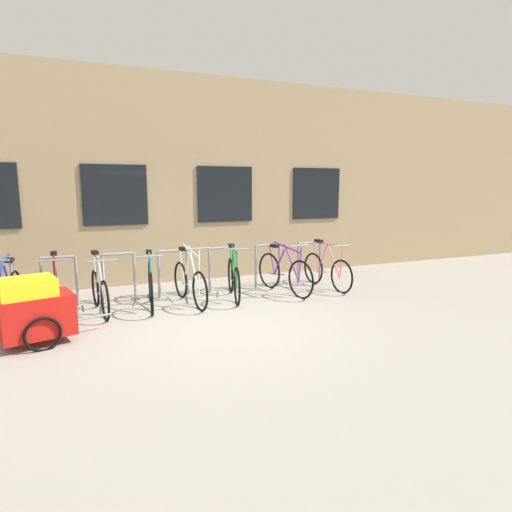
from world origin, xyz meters
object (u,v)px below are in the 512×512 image
(bicycle_blue, at_px, (7,296))
(bicycle_teal, at_px, (151,285))
(bicycle_maroon, at_px, (56,293))
(bicycle_white, at_px, (190,282))
(bicycle_purple, at_px, (284,273))
(bike_trailer, at_px, (35,309))
(bicycle_green, at_px, (234,278))
(bicycle_pink, at_px, (327,270))
(bicycle_silver, at_px, (100,291))

(bicycle_blue, xyz_separation_m, bicycle_teal, (2.24, -0.11, 0.00))
(bicycle_maroon, bearing_deg, bicycle_white, 0.10)
(bicycle_blue, height_order, bicycle_purple, bicycle_blue)
(bicycle_teal, xyz_separation_m, bike_trailer, (-1.73, -1.24, 0.09))
(bicycle_teal, bearing_deg, bicycle_green, 0.61)
(bicycle_blue, height_order, bicycle_teal, bicycle_blue)
(bicycle_teal, relative_size, bicycle_pink, 1.01)
(bicycle_blue, distance_m, bicycle_pink, 5.90)
(bicycle_white, height_order, bicycle_pink, bicycle_white)
(bicycle_maroon, bearing_deg, bicycle_silver, 2.46)
(bicycle_maroon, distance_m, bike_trailer, 1.23)
(bicycle_teal, relative_size, bicycle_maroon, 0.97)
(bicycle_white, height_order, bike_trailer, bicycle_white)
(bicycle_purple, xyz_separation_m, bicycle_maroon, (-4.16, -0.07, -0.00))
(bicycle_pink, bearing_deg, bicycle_white, -178.35)
(bicycle_silver, relative_size, bicycle_blue, 0.92)
(bicycle_silver, height_order, bicycle_pink, bicycle_silver)
(bicycle_purple, bearing_deg, bike_trailer, -163.80)
(bicycle_blue, bearing_deg, bicycle_green, -1.36)
(bicycle_purple, distance_m, bike_trailer, 4.56)
(bicycle_purple, height_order, bicycle_green, bicycle_purple)
(bicycle_silver, distance_m, bicycle_pink, 4.51)
(bicycle_maroon, relative_size, bicycle_green, 1.05)
(bicycle_teal, xyz_separation_m, bicycle_pink, (3.66, 0.05, -0.01))
(bicycle_white, relative_size, bike_trailer, 1.17)
(bicycle_blue, relative_size, bike_trailer, 1.20)
(bicycle_white, bearing_deg, bicycle_silver, 179.08)
(bicycle_purple, bearing_deg, bicycle_maroon, -179.09)
(bicycle_silver, bearing_deg, bike_trailer, -125.43)
(bicycle_blue, relative_size, bicycle_pink, 1.06)
(bicycle_blue, bearing_deg, bicycle_teal, -2.74)
(bicycle_green, distance_m, bicycle_pink, 2.10)
(bicycle_blue, xyz_separation_m, bicycle_pink, (5.90, -0.05, -0.01))
(bicycle_white, bearing_deg, bicycle_maroon, -179.90)
(bicycle_teal, relative_size, bike_trailer, 1.14)
(bicycle_teal, height_order, bike_trailer, bicycle_teal)
(bicycle_blue, bearing_deg, bike_trailer, -69.14)
(bicycle_green, bearing_deg, bike_trailer, -159.09)
(bicycle_pink, relative_size, bike_trailer, 1.13)
(bicycle_white, relative_size, bicycle_maroon, 1.00)
(bicycle_silver, relative_size, bike_trailer, 1.10)
(bicycle_silver, xyz_separation_m, bicycle_purple, (3.50, 0.04, 0.03))
(bicycle_teal, distance_m, bicycle_green, 1.57)
(bicycle_white, relative_size, bicycle_silver, 1.07)
(bicycle_white, distance_m, bicycle_maroon, 2.21)
(bicycle_white, height_order, bicycle_purple, bicycle_white)
(bicycle_white, height_order, bicycle_blue, bicycle_white)
(bicycle_silver, height_order, bicycle_purple, bicycle_purple)
(bicycle_white, xyz_separation_m, bicycle_green, (0.87, 0.05, -0.00))
(bicycle_white, bearing_deg, bike_trailer, -153.47)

